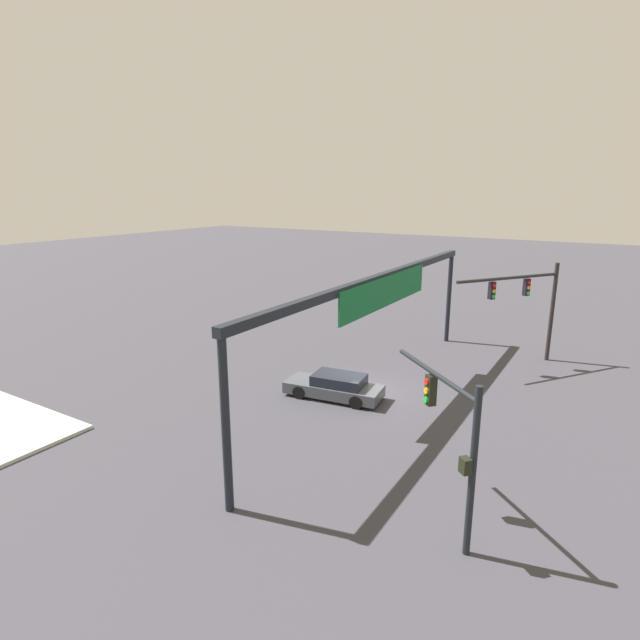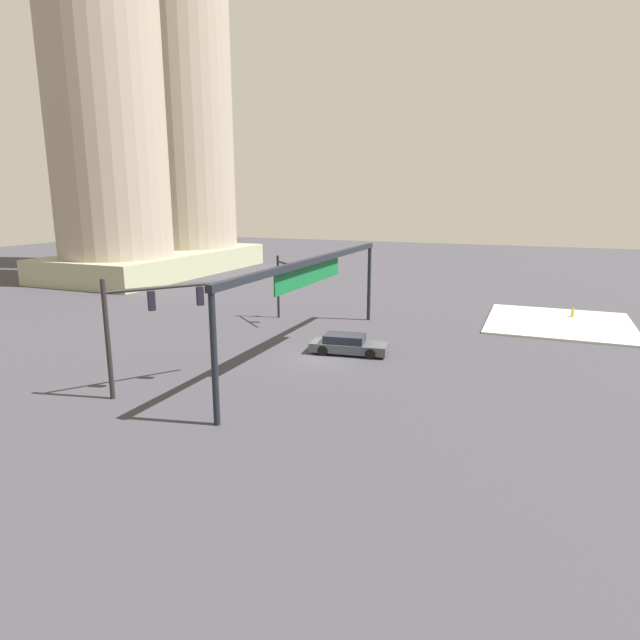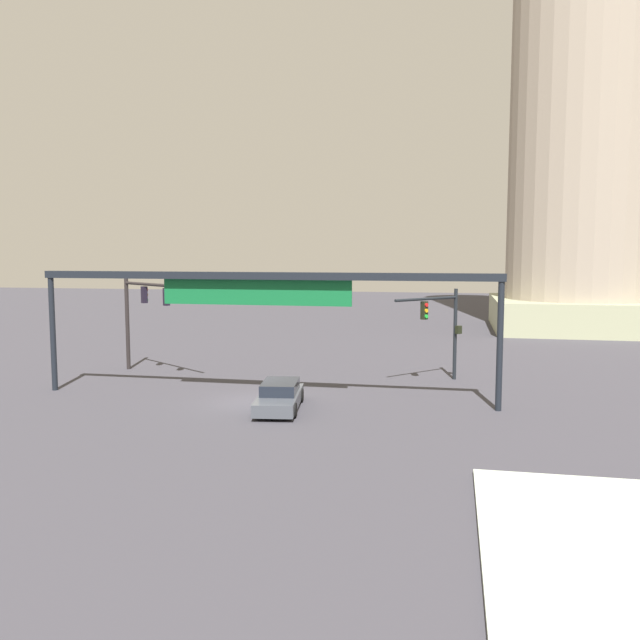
{
  "view_description": "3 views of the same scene",
  "coord_description": "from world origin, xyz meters",
  "views": [
    {
      "loc": [
        21.58,
        10.53,
        9.91
      ],
      "look_at": [
        -0.46,
        -2.9,
        3.26
      ],
      "focal_mm": 28.69,
      "sensor_mm": 36.0,
      "label": 1
    },
    {
      "loc": [
        -29.04,
        -11.47,
        9.46
      ],
      "look_at": [
        2.63,
        1.44,
        1.66
      ],
      "focal_mm": 30.15,
      "sensor_mm": 36.0,
      "label": 2
    },
    {
      "loc": [
        8.87,
        -28.85,
        6.97
      ],
      "look_at": [
        2.92,
        0.34,
        3.9
      ],
      "focal_mm": 36.88,
      "sensor_mm": 36.0,
      "label": 3
    }
  ],
  "objects": [
    {
      "name": "ground_plane",
      "position": [
        0.0,
        0.0,
        0.0
      ],
      "size": [
        174.53,
        174.53,
        0.0
      ],
      "primitive_type": "plane",
      "color": "#3A3840"
    },
    {
      "name": "traffic_signal_opposite_side",
      "position": [
        -8.64,
        5.94,
        4.01
      ],
      "size": [
        5.86,
        4.23,
        5.83
      ],
      "rotation": [
        0.0,
        0.0,
        -0.62
      ],
      "color": "black",
      "rests_on": "ground"
    },
    {
      "name": "traffic_signal_near_corner",
      "position": [
        8.32,
        6.86,
        3.32
      ],
      "size": [
        3.43,
        3.52,
        5.01
      ],
      "rotation": [
        0.0,
        0.0,
        -2.3
      ],
      "color": "black",
      "rests_on": "ground"
    },
    {
      "name": "overhead_sign_gantry",
      "position": [
        -0.07,
        0.72,
        5.15
      ],
      "size": [
        22.23,
        0.43,
        6.06
      ],
      "color": "black",
      "rests_on": "ground"
    },
    {
      "name": "sedan_car_approaching",
      "position": [
        1.34,
        -0.95,
        0.57
      ],
      "size": [
        2.35,
        4.92,
        1.21
      ],
      "rotation": [
        0.0,
        0.0,
        -1.44
      ],
      "color": "#434750",
      "rests_on": "ground"
    }
  ]
}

